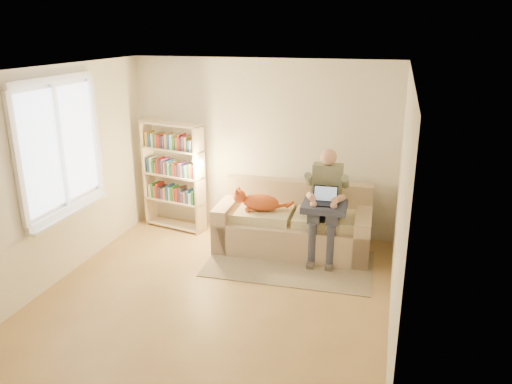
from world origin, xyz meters
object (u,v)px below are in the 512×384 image
(sofa, at_px, (294,226))
(cat, at_px, (256,202))
(laptop, at_px, (325,199))
(bookshelf, at_px, (173,171))
(person, at_px, (326,198))

(sofa, relative_size, cat, 2.75)
(sofa, bearing_deg, cat, -165.27)
(cat, height_order, laptop, laptop)
(bookshelf, bearing_deg, sofa, 5.00)
(person, relative_size, cat, 1.89)
(laptop, bearing_deg, person, 89.40)
(sofa, distance_m, laptop, 0.76)
(person, relative_size, laptop, 4.50)
(person, xyz_separation_m, cat, (-0.97, -0.01, -0.14))
(cat, bearing_deg, bookshelf, 162.53)
(person, bearing_deg, cat, 178.71)
(person, height_order, bookshelf, bookshelf)
(cat, distance_m, laptop, 0.99)
(laptop, height_order, bookshelf, bookshelf)
(person, height_order, laptop, person)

